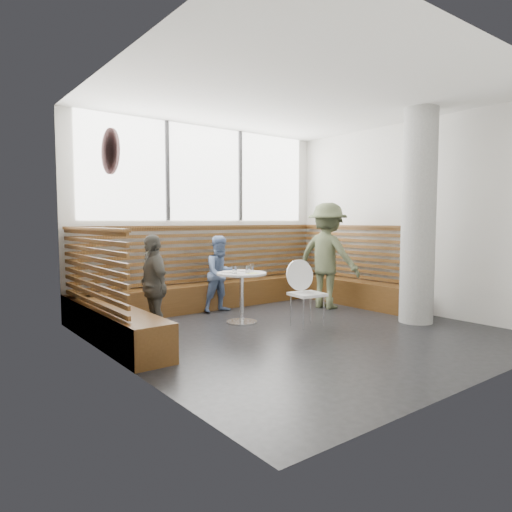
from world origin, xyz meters
TOP-DOWN VIEW (x-y plane):
  - room at (0.00, 0.00)m, footprint 5.00×5.00m
  - booth at (0.00, 1.77)m, footprint 5.00×2.50m
  - concrete_column at (1.85, -0.60)m, footprint 0.50×0.50m
  - wall_art at (-2.46, 0.40)m, footprint 0.03×0.50m
  - cafe_table at (-0.30, 0.97)m, footprint 0.75×0.75m
  - cafe_chair at (0.32, 0.27)m, footprint 0.46×0.45m
  - adult_man at (1.60, 1.02)m, footprint 0.94×1.32m
  - child_back at (-0.07, 1.88)m, footprint 0.63×0.49m
  - child_left at (-1.73, 0.96)m, footprint 0.41×0.83m
  - plate_near at (-0.46, 1.09)m, footprint 0.21×0.21m
  - plate_far at (-0.17, 1.13)m, footprint 0.22×0.22m
  - glass_left at (-0.45, 0.92)m, footprint 0.07×0.07m
  - glass_mid at (-0.24, 0.88)m, footprint 0.07×0.07m
  - glass_right at (-0.07, 1.03)m, footprint 0.07×0.07m
  - menu_card at (-0.24, 0.77)m, footprint 0.21×0.16m

SIDE VIEW (x-z plane):
  - booth at x=0.00m, z-range -0.31..1.13m
  - cafe_table at x=-0.30m, z-range 0.17..0.93m
  - cafe_chair at x=0.32m, z-range 0.09..1.06m
  - child_back at x=-0.07m, z-range 0.00..1.29m
  - child_left at x=-1.73m, z-range 0.00..1.37m
  - menu_card at x=-0.24m, z-range 0.77..0.77m
  - plate_near at x=-0.46m, z-range 0.77..0.78m
  - plate_far at x=-0.17m, z-range 0.77..0.78m
  - glass_mid at x=-0.24m, z-range 0.77..0.88m
  - glass_left at x=-0.45m, z-range 0.77..0.88m
  - glass_right at x=-0.07m, z-range 0.77..0.88m
  - adult_man at x=1.60m, z-range 0.00..1.86m
  - concrete_column at x=1.85m, z-range 0.00..3.20m
  - room at x=0.00m, z-range 0.00..3.20m
  - wall_art at x=-2.46m, z-range 2.05..2.55m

